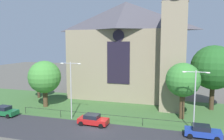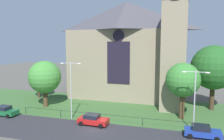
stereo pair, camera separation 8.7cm
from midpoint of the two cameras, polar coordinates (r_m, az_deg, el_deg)
ground at (r=39.87m, az=1.18°, el=-9.65°), size 160.00×160.00×0.00m
road_asphalt at (r=29.12m, az=-5.29°, el=-16.03°), size 120.00×8.00×0.01m
grass_verge at (r=38.03m, az=0.38°, el=-10.47°), size 120.00×20.00×0.01m
church_building at (r=46.75m, az=4.35°, el=5.53°), size 23.20×16.20×26.00m
iron_railing at (r=32.91m, az=-3.22°, el=-11.52°), size 25.43×0.07×1.13m
tree_right_near at (r=34.56m, az=17.89°, el=-2.53°), size 5.10×5.10×8.50m
tree_left_far at (r=48.63m, az=-18.42°, el=-1.80°), size 4.17×4.17×6.44m
tree_left_near at (r=41.17m, az=-16.92°, el=-1.76°), size 5.77×5.77×8.30m
tree_right_far at (r=41.01m, az=24.77°, el=0.57°), size 7.49×7.49×11.06m
streetlamp_near at (r=33.42m, az=-10.49°, el=-3.37°), size 3.37×0.26×8.63m
streetlamp_far at (r=30.05m, az=20.67°, el=-5.55°), size 3.37×0.26×7.96m
parked_car_green at (r=39.33m, az=-25.93°, el=-9.46°), size 4.28×2.19×1.51m
parked_car_red at (r=31.73m, az=-4.87°, el=-12.64°), size 4.27×2.16×1.51m
parked_car_blue at (r=29.79m, az=22.33°, el=-14.46°), size 4.23×2.09×1.51m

